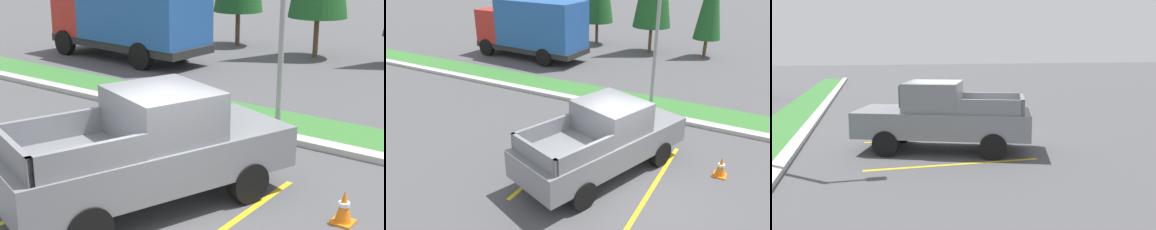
# 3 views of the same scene
# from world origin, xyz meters

# --- Properties ---
(ground_plane) EXTENTS (120.00, 120.00, 0.00)m
(ground_plane) POSITION_xyz_m (0.00, 0.00, 0.00)
(ground_plane) COLOR #4C4C4F
(parking_line_near) EXTENTS (0.12, 4.80, 0.01)m
(parking_line_near) POSITION_xyz_m (-2.46, 0.48, 0.00)
(parking_line_near) COLOR yellow
(parking_line_near) RESTS_ON ground
(parking_line_far) EXTENTS (0.12, 4.80, 0.01)m
(parking_line_far) POSITION_xyz_m (0.64, 0.48, 0.00)
(parking_line_far) COLOR yellow
(parking_line_far) RESTS_ON ground
(curb_strip) EXTENTS (56.00, 0.40, 0.15)m
(curb_strip) POSITION_xyz_m (0.00, 5.00, 0.07)
(curb_strip) COLOR #B2B2AD
(curb_strip) RESTS_ON ground
(grass_median) EXTENTS (56.00, 1.80, 0.06)m
(grass_median) POSITION_xyz_m (0.00, 6.10, 0.03)
(grass_median) COLOR #387533
(grass_median) RESTS_ON ground
(pickup_truck_main) EXTENTS (3.56, 5.55, 2.10)m
(pickup_truck_main) POSITION_xyz_m (-0.89, 0.53, 1.04)
(pickup_truck_main) COLOR black
(pickup_truck_main) RESTS_ON ground
(cargo_truck_distant) EXTENTS (6.95, 2.90, 3.40)m
(cargo_truck_distant) POSITION_xyz_m (-9.95, 9.96, 1.85)
(cargo_truck_distant) COLOR black
(cargo_truck_distant) RESTS_ON ground
(street_light) EXTENTS (0.24, 1.49, 6.42)m
(street_light) POSITION_xyz_m (-1.26, 5.74, 3.75)
(street_light) COLOR gray
(street_light) RESTS_ON ground
(traffic_cone) EXTENTS (0.36, 0.36, 0.60)m
(traffic_cone) POSITION_xyz_m (2.13, 1.88, 0.29)
(traffic_cone) COLOR orange
(traffic_cone) RESTS_ON ground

